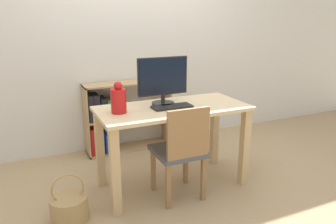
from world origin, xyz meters
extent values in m
plane|color=tan|center=(0.00, 0.00, 0.00)|extent=(10.00, 10.00, 0.00)
cube|color=silver|center=(0.00, 1.18, 1.30)|extent=(8.00, 0.05, 2.60)
cube|color=#D8BC8C|center=(0.00, 0.00, 0.74)|extent=(1.32, 0.62, 0.03)
cube|color=tan|center=(-0.61, -0.26, 0.36)|extent=(0.07, 0.07, 0.72)
cube|color=tan|center=(0.61, -0.26, 0.36)|extent=(0.07, 0.07, 0.72)
cube|color=tan|center=(-0.61, 0.26, 0.36)|extent=(0.07, 0.07, 0.72)
cube|color=tan|center=(0.61, 0.26, 0.36)|extent=(0.07, 0.07, 0.72)
cylinder|color=#232326|center=(-0.04, 0.11, 0.76)|extent=(0.20, 0.20, 0.02)
cylinder|color=#232326|center=(-0.04, 0.11, 0.81)|extent=(0.04, 0.04, 0.08)
cube|color=#232326|center=(-0.04, 0.12, 1.01)|extent=(0.47, 0.02, 0.34)
cube|color=black|center=(-0.04, 0.11, 1.01)|extent=(0.44, 0.03, 0.31)
cube|color=black|center=(-0.02, -0.02, 0.76)|extent=(0.35, 0.15, 0.02)
cylinder|color=red|center=(-0.48, 0.01, 0.85)|extent=(0.13, 0.13, 0.20)
sphere|color=red|center=(-0.48, 0.01, 0.98)|extent=(0.07, 0.07, 0.07)
cube|color=#4C4C51|center=(-0.04, -0.19, 0.41)|extent=(0.40, 0.40, 0.04)
cube|color=olive|center=(-0.04, -0.37, 0.63)|extent=(0.36, 0.03, 0.40)
cube|color=olive|center=(-0.20, -0.35, 0.20)|extent=(0.04, 0.04, 0.39)
cube|color=olive|center=(0.12, -0.35, 0.20)|extent=(0.04, 0.04, 0.39)
cube|color=olive|center=(-0.20, -0.02, 0.20)|extent=(0.04, 0.04, 0.39)
cube|color=olive|center=(0.12, -0.02, 0.20)|extent=(0.04, 0.04, 0.39)
cube|color=tan|center=(-0.58, 1.00, 0.40)|extent=(0.02, 0.28, 0.80)
cube|color=tan|center=(0.39, 1.00, 0.40)|extent=(0.02, 0.28, 0.80)
cube|color=tan|center=(-0.10, 1.00, 0.01)|extent=(0.99, 0.28, 0.02)
cube|color=tan|center=(-0.10, 1.00, 0.79)|extent=(0.99, 0.28, 0.02)
cube|color=tan|center=(-0.10, 1.00, 0.40)|extent=(0.95, 0.28, 0.02)
cube|color=red|center=(-0.53, 1.00, 0.17)|extent=(0.07, 0.24, 0.31)
cube|color=navy|center=(-0.45, 1.00, 0.14)|extent=(0.06, 0.24, 0.25)
cube|color=navy|center=(-0.38, 1.00, 0.13)|extent=(0.04, 0.24, 0.21)
cube|color=black|center=(-0.54, 1.00, 0.55)|extent=(0.06, 0.24, 0.29)
cube|color=black|center=(-0.47, 1.00, 0.55)|extent=(0.06, 0.24, 0.29)
cube|color=black|center=(-0.39, 1.00, 0.53)|extent=(0.07, 0.24, 0.24)
cube|color=#2D7F38|center=(-0.34, 1.00, 0.52)|extent=(0.04, 0.24, 0.22)
cube|color=red|center=(-0.29, 1.00, 0.51)|extent=(0.05, 0.24, 0.21)
cube|color=navy|center=(-0.24, 1.00, 0.54)|extent=(0.04, 0.24, 0.26)
cylinder|color=tan|center=(-0.96, -0.18, 0.10)|extent=(0.29, 0.29, 0.19)
torus|color=tan|center=(-0.96, -0.18, 0.27)|extent=(0.24, 0.02, 0.24)
camera|label=1|loc=(-1.17, -2.49, 1.51)|focal=35.00mm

